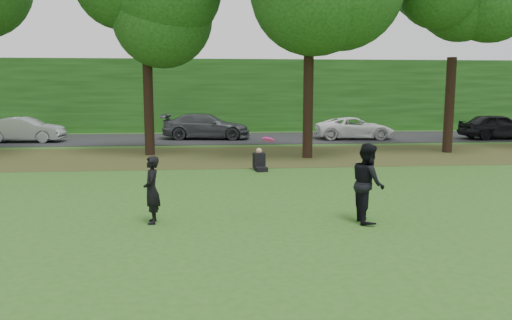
{
  "coord_description": "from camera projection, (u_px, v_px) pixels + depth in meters",
  "views": [
    {
      "loc": [
        -0.31,
        -9.11,
        3.06
      ],
      "look_at": [
        0.83,
        2.91,
        1.3
      ],
      "focal_mm": 35.0,
      "sensor_mm": 36.0,
      "label": 1
    }
  ],
  "objects": [
    {
      "name": "ground",
      "position": [
        227.0,
        250.0,
        9.45
      ],
      "size": [
        120.0,
        120.0,
        0.0
      ],
      "primitive_type": "plane",
      "color": "#2A571B",
      "rests_on": "ground"
    },
    {
      "name": "leaf_litter",
      "position": [
        216.0,
        157.0,
        22.25
      ],
      "size": [
        60.0,
        7.0,
        0.01
      ],
      "primitive_type": "cube",
      "color": "#463019",
      "rests_on": "ground"
    },
    {
      "name": "street",
      "position": [
        214.0,
        138.0,
        30.13
      ],
      "size": [
        70.0,
        7.0,
        0.02
      ],
      "primitive_type": "cube",
      "color": "black",
      "rests_on": "ground"
    },
    {
      "name": "far_hedge",
      "position": [
        213.0,
        95.0,
        35.68
      ],
      "size": [
        70.0,
        3.0,
        5.0
      ],
      "primitive_type": "cube",
      "color": "#194012",
      "rests_on": "ground"
    },
    {
      "name": "player_left",
      "position": [
        152.0,
        190.0,
        11.24
      ],
      "size": [
        0.41,
        0.59,
        1.54
      ],
      "primitive_type": "imported",
      "rotation": [
        0.0,
        0.0,
        -1.49
      ],
      "color": "black",
      "rests_on": "ground"
    },
    {
      "name": "player_right",
      "position": [
        368.0,
        183.0,
        11.33
      ],
      "size": [
        0.71,
        0.9,
        1.82
      ],
      "primitive_type": "imported",
      "rotation": [
        0.0,
        0.0,
        1.54
      ],
      "color": "black",
      "rests_on": "ground"
    },
    {
      "name": "parked_cars",
      "position": [
        217.0,
        128.0,
        29.1
      ],
      "size": [
        37.79,
        3.88,
        1.5
      ],
      "color": "black",
      "rests_on": "street"
    },
    {
      "name": "frisbee",
      "position": [
        268.0,
        140.0,
        10.87
      ],
      "size": [
        0.33,
        0.3,
        0.18
      ],
      "color": "#FF15A6",
      "rests_on": "ground"
    },
    {
      "name": "seated_person",
      "position": [
        260.0,
        162.0,
        18.57
      ],
      "size": [
        0.52,
        0.78,
        0.83
      ],
      "rotation": [
        0.0,
        0.0,
        0.15
      ],
      "color": "black",
      "rests_on": "ground"
    }
  ]
}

